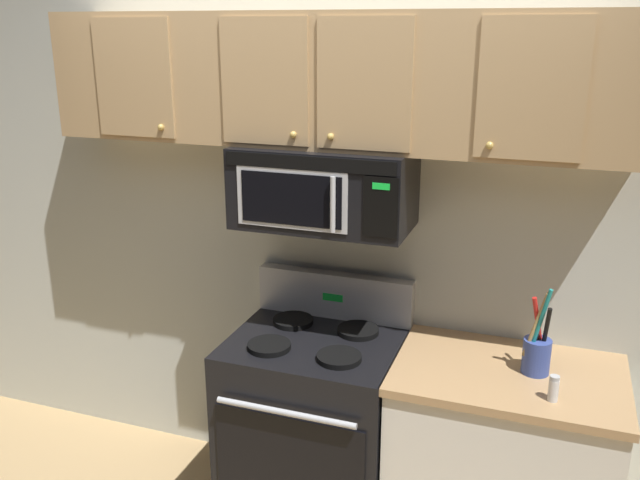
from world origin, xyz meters
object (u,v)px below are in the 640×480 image
(over_range_microwave, at_px, (324,187))
(salt_shaker, at_px, (554,388))
(stove_range, at_px, (315,424))
(utensil_crock_blue, at_px, (537,351))

(over_range_microwave, bearing_deg, salt_shaker, -16.46)
(stove_range, relative_size, utensil_crock_blue, 2.96)
(stove_range, height_order, over_range_microwave, over_range_microwave)
(utensil_crock_blue, bearing_deg, stove_range, -178.82)
(over_range_microwave, bearing_deg, stove_range, -89.86)
(over_range_microwave, bearing_deg, utensil_crock_blue, -5.89)
(over_range_microwave, relative_size, salt_shaker, 7.40)
(utensil_crock_blue, distance_m, salt_shaker, 0.22)
(over_range_microwave, distance_m, salt_shaker, 1.23)
(utensil_crock_blue, xyz_separation_m, salt_shaker, (0.07, -0.20, -0.05))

